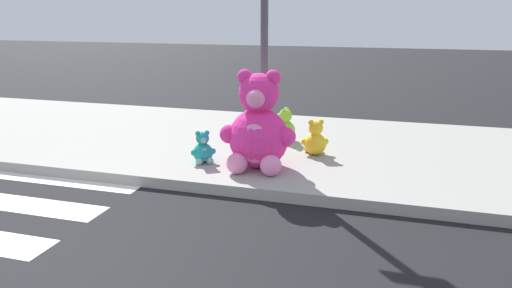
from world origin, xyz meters
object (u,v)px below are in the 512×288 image
object	(u,v)px
plush_yellow	(315,140)
plush_teal	(203,150)
plush_lime	(284,127)
plush_pink_large	(258,130)
sign_pole	(264,42)

from	to	relation	value
plush_yellow	plush_teal	world-z (taller)	plush_yellow
plush_lime	plush_yellow	distance (m)	0.94
plush_pink_large	plush_lime	distance (m)	1.58
plush_teal	plush_yellow	bearing A→B (deg)	30.66
sign_pole	plush_teal	distance (m)	1.78
plush_yellow	plush_teal	bearing A→B (deg)	-149.34
plush_yellow	plush_teal	size ratio (longest dim) A/B	1.17
plush_pink_large	plush_lime	size ratio (longest dim) A/B	2.44
plush_lime	plush_pink_large	bearing A→B (deg)	-90.11
sign_pole	plush_lime	world-z (taller)	sign_pole
sign_pole	plush_lime	xyz separation A→B (m)	(0.09, 0.96, -1.47)
plush_yellow	sign_pole	bearing A→B (deg)	-158.75
plush_pink_large	plush_yellow	xyz separation A→B (m)	(0.65, 0.87, -0.33)
plush_pink_large	plush_teal	size ratio (longest dim) A/B	2.90
plush_lime	plush_yellow	xyz separation A→B (m)	(0.65, -0.68, -0.00)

